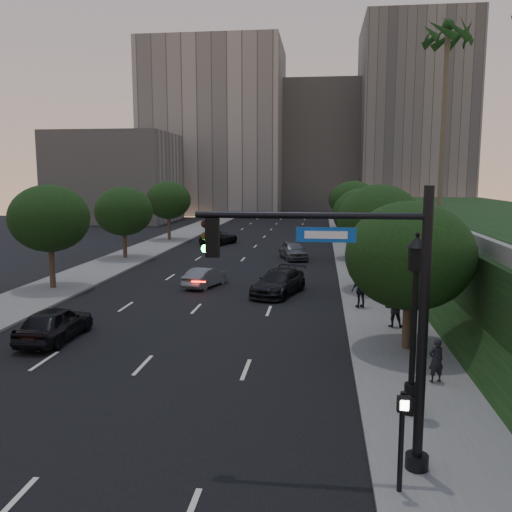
# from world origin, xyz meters

# --- Properties ---
(ground) EXTENTS (160.00, 160.00, 0.00)m
(ground) POSITION_xyz_m (0.00, 0.00, 0.00)
(ground) COLOR black
(ground) RESTS_ON ground
(road_surface) EXTENTS (16.00, 140.00, 0.02)m
(road_surface) POSITION_xyz_m (0.00, 30.00, 0.01)
(road_surface) COLOR black
(road_surface) RESTS_ON ground
(sidewalk_right) EXTENTS (4.50, 140.00, 0.15)m
(sidewalk_right) POSITION_xyz_m (10.25, 30.00, 0.07)
(sidewalk_right) COLOR slate
(sidewalk_right) RESTS_ON ground
(sidewalk_left) EXTENTS (4.50, 140.00, 0.15)m
(sidewalk_left) POSITION_xyz_m (-10.25, 30.00, 0.07)
(sidewalk_left) COLOR slate
(sidewalk_left) RESTS_ON ground
(parapet_wall) EXTENTS (0.35, 90.00, 0.70)m
(parapet_wall) POSITION_xyz_m (13.50, 28.00, 4.35)
(parapet_wall) COLOR slate
(parapet_wall) RESTS_ON embankment
(office_block_left) EXTENTS (26.00, 20.00, 32.00)m
(office_block_left) POSITION_xyz_m (-14.00, 92.00, 16.00)
(office_block_left) COLOR gray
(office_block_left) RESTS_ON ground
(office_block_mid) EXTENTS (22.00, 18.00, 26.00)m
(office_block_mid) POSITION_xyz_m (6.00, 102.00, 13.00)
(office_block_mid) COLOR #9E9B90
(office_block_mid) RESTS_ON ground
(office_block_right) EXTENTS (20.00, 22.00, 36.00)m
(office_block_right) POSITION_xyz_m (24.00, 96.00, 18.00)
(office_block_right) COLOR slate
(office_block_right) RESTS_ON ground
(office_block_filler) EXTENTS (18.00, 16.00, 14.00)m
(office_block_filler) POSITION_xyz_m (-26.00, 70.00, 7.00)
(office_block_filler) COLOR #9E9B90
(office_block_filler) RESTS_ON ground
(tree_right_a) EXTENTS (5.20, 5.20, 6.24)m
(tree_right_a) POSITION_xyz_m (10.30, 8.00, 4.02)
(tree_right_a) COLOR #38281C
(tree_right_a) RESTS_ON ground
(tree_right_b) EXTENTS (5.20, 5.20, 6.74)m
(tree_right_b) POSITION_xyz_m (10.30, 20.00, 4.52)
(tree_right_b) COLOR #38281C
(tree_right_b) RESTS_ON ground
(tree_right_c) EXTENTS (5.20, 5.20, 6.24)m
(tree_right_c) POSITION_xyz_m (10.30, 33.00, 4.02)
(tree_right_c) COLOR #38281C
(tree_right_c) RESTS_ON ground
(tree_right_d) EXTENTS (5.20, 5.20, 6.74)m
(tree_right_d) POSITION_xyz_m (10.30, 47.00, 4.52)
(tree_right_d) COLOR #38281C
(tree_right_d) RESTS_ON ground
(tree_right_e) EXTENTS (5.20, 5.20, 6.24)m
(tree_right_e) POSITION_xyz_m (10.30, 62.00, 4.02)
(tree_right_e) COLOR #38281C
(tree_right_e) RESTS_ON ground
(tree_left_b) EXTENTS (5.00, 5.00, 6.71)m
(tree_left_b) POSITION_xyz_m (-10.30, 18.00, 4.58)
(tree_left_b) COLOR #38281C
(tree_left_b) RESTS_ON ground
(tree_left_c) EXTENTS (5.00, 5.00, 6.34)m
(tree_left_c) POSITION_xyz_m (-10.30, 31.00, 4.21)
(tree_left_c) COLOR #38281C
(tree_left_c) RESTS_ON ground
(tree_left_d) EXTENTS (5.00, 5.00, 6.71)m
(tree_left_d) POSITION_xyz_m (-10.30, 45.00, 4.58)
(tree_left_d) COLOR #38281C
(tree_left_d) RESTS_ON ground
(palm_far) EXTENTS (3.20, 3.20, 15.50)m
(palm_far) POSITION_xyz_m (16.00, 30.00, 17.64)
(palm_far) COLOR #4C4233
(palm_far) RESTS_ON embankment
(traffic_signal_mast) EXTENTS (5.68, 0.56, 7.00)m
(traffic_signal_mast) POSITION_xyz_m (8.03, -1.60, 3.67)
(traffic_signal_mast) COLOR black
(traffic_signal_mast) RESTS_ON ground
(street_lamp) EXTENTS (0.64, 0.64, 5.62)m
(street_lamp) POSITION_xyz_m (9.47, 1.64, 2.63)
(street_lamp) COLOR black
(street_lamp) RESTS_ON ground
(pedestrian_signal) EXTENTS (0.30, 0.33, 2.50)m
(pedestrian_signal) POSITION_xyz_m (8.56, -2.69, 1.57)
(pedestrian_signal) COLOR black
(pedestrian_signal) RESTS_ON ground
(sedan_near_left) EXTENTS (1.94, 4.60, 1.55)m
(sedan_near_left) POSITION_xyz_m (-4.89, 7.67, 0.78)
(sedan_near_left) COLOR black
(sedan_near_left) RESTS_ON ground
(sedan_mid_left) EXTENTS (2.50, 4.17, 1.30)m
(sedan_mid_left) POSITION_xyz_m (-0.76, 20.04, 0.65)
(sedan_mid_left) COLOR slate
(sedan_mid_left) RESTS_ON ground
(sedan_far_left) EXTENTS (3.89, 5.52, 1.40)m
(sedan_far_left) POSITION_xyz_m (-4.04, 42.32, 0.70)
(sedan_far_left) COLOR black
(sedan_far_left) RESTS_ON ground
(sedan_near_right) EXTENTS (3.60, 5.69, 1.54)m
(sedan_near_right) POSITION_xyz_m (4.20, 18.24, 0.77)
(sedan_near_right) COLOR black
(sedan_near_right) RESTS_ON ground
(sedan_far_right) EXTENTS (3.13, 5.02, 1.59)m
(sedan_far_right) POSITION_xyz_m (4.33, 32.75, 0.80)
(sedan_far_right) COLOR #515357
(sedan_far_right) RESTS_ON ground
(pedestrian_a) EXTENTS (0.66, 0.55, 1.55)m
(pedestrian_a) POSITION_xyz_m (10.73, 4.24, 0.93)
(pedestrian_a) COLOR black
(pedestrian_a) RESTS_ON sidewalk_right
(pedestrian_b) EXTENTS (0.88, 0.70, 1.76)m
(pedestrian_b) POSITION_xyz_m (10.21, 11.23, 1.03)
(pedestrian_b) COLOR black
(pedestrian_b) RESTS_ON sidewalk_right
(pedestrian_c) EXTENTS (1.22, 0.87, 1.92)m
(pedestrian_c) POSITION_xyz_m (8.93, 14.86, 1.11)
(pedestrian_c) COLOR black
(pedestrian_c) RESTS_ON sidewalk_right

